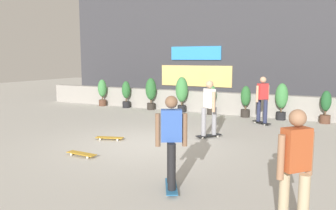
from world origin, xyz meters
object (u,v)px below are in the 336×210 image
object	(u,v)px
potted_plant_7	(326,106)
skater_foreground	(209,106)
potted_plant_6	(282,99)
skater_far_right	(295,167)
potted_plant_1	(126,93)
skater_far_left	(262,98)
potted_plant_4	(212,99)
skater_by_wall_right	(171,139)
skateboard_aside	(110,138)
potted_plant_0	(102,91)
potted_plant_2	(151,91)
skateboard_near_camera	(82,154)
potted_plant_3	(182,92)
potted_plant_5	(246,100)

from	to	relation	value
potted_plant_7	skater_foreground	bearing A→B (deg)	-126.74
potted_plant_6	skater_far_right	size ratio (longest dim) A/B	0.83
potted_plant_1	skater_foreground	xyz separation A→B (m)	(5.61, -3.99, 0.25)
potted_plant_7	skater_far_left	world-z (taller)	skater_far_left
potted_plant_4	skater_far_right	size ratio (longest dim) A/B	0.73
skater_by_wall_right	skateboard_aside	bearing A→B (deg)	141.95
skater_far_right	potted_plant_0	bearing A→B (deg)	138.58
potted_plant_2	skateboard_near_camera	world-z (taller)	potted_plant_2
potted_plant_0	skater_far_right	world-z (taller)	skater_far_right
skater_far_left	potted_plant_3	bearing A→B (deg)	162.13
potted_plant_6	skateboard_near_camera	bearing A→B (deg)	-116.06
potted_plant_2	skater_far_right	size ratio (longest dim) A/B	0.85
potted_plant_1	potted_plant_2	bearing A→B (deg)	-0.00
potted_plant_0	skateboard_aside	distance (m)	7.21
potted_plant_2	potted_plant_6	size ratio (longest dim) A/B	1.03
potted_plant_1	potted_plant_7	world-z (taller)	potted_plant_1
potted_plant_0	skater_far_right	bearing A→B (deg)	-41.42
potted_plant_6	skater_by_wall_right	bearing A→B (deg)	-94.67
skater_far_left	skater_foreground	size ratio (longest dim) A/B	1.00
potted_plant_3	skater_by_wall_right	distance (m)	8.82
skateboard_aside	skater_foreground	bearing A→B (deg)	32.40
potted_plant_2	potted_plant_5	distance (m)	4.34
skater_by_wall_right	potted_plant_7	bearing A→B (deg)	74.84
potted_plant_3	potted_plant_4	world-z (taller)	potted_plant_3
potted_plant_3	skater_far_left	world-z (taller)	skater_far_left
potted_plant_3	skateboard_aside	xyz separation A→B (m)	(0.26, -5.55, -0.83)
potted_plant_4	potted_plant_5	distance (m)	1.43
potted_plant_5	potted_plant_1	bearing A→B (deg)	180.00
potted_plant_1	skateboard_aside	distance (m)	6.42
skater_far_right	skateboard_near_camera	distance (m)	5.29
potted_plant_4	skateboard_aside	distance (m)	5.70
potted_plant_7	skater_far_right	distance (m)	8.76
potted_plant_4	potted_plant_6	world-z (taller)	potted_plant_6
potted_plant_6	skater_far_left	xyz separation A→B (m)	(-0.48, -1.19, 0.14)
potted_plant_4	skateboard_near_camera	distance (m)	7.25
potted_plant_3	skateboard_aside	bearing A→B (deg)	-87.37
potted_plant_7	skateboard_near_camera	distance (m)	8.80
potted_plant_2	skater_far_right	distance (m)	11.31
potted_plant_4	potted_plant_5	bearing A→B (deg)	-0.00
potted_plant_3	skater_foreground	bearing A→B (deg)	-55.81
potted_plant_4	skater_far_left	size ratio (longest dim) A/B	0.73
potted_plant_3	skater_far_right	bearing A→B (deg)	-57.31
potted_plant_5	skater_far_left	xyz separation A→B (m)	(0.89, -1.19, 0.26)
potted_plant_0	potted_plant_4	size ratio (longest dim) A/B	1.05
potted_plant_4	skater_foreground	bearing A→B (deg)	-71.37
potted_plant_4	potted_plant_7	distance (m)	4.33
skater_far_left	skater_foreground	world-z (taller)	same
potted_plant_1	skater_by_wall_right	distance (m)	10.32
potted_plant_2	potted_plant_6	distance (m)	5.71
potted_plant_1	potted_plant_7	bearing A→B (deg)	-0.00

